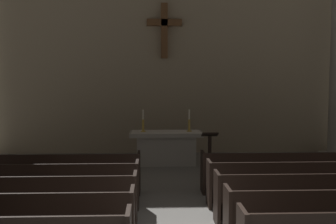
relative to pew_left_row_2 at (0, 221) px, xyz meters
name	(u,v)px	position (x,y,z in m)	size (l,w,h in m)	color
pew_left_row_2	(0,221)	(0.00, 0.00, 0.00)	(4.04, 0.50, 0.95)	black
pew_left_row_3	(21,201)	(0.00, 1.02, 0.00)	(4.04, 0.50, 0.95)	black
pew_left_row_4	(38,185)	(0.00, 2.03, 0.00)	(4.04, 0.50, 0.95)	black
pew_left_row_5	(50,174)	(0.00, 3.05, 0.00)	(4.04, 0.50, 0.95)	black
pew_right_row_3	(327,197)	(5.45, 1.02, 0.00)	(4.04, 0.50, 0.95)	black
pew_right_row_4	(306,183)	(5.45, 2.03, 0.00)	(4.04, 0.50, 0.95)	black
pew_right_row_5	(289,171)	(5.45, 3.05, 0.00)	(4.04, 0.50, 0.95)	black
altar	(166,147)	(2.72, 6.18, 0.06)	(2.20, 0.90, 1.01)	#A8A399
candlestick_left	(143,125)	(2.02, 6.18, 0.75)	(0.16, 0.16, 0.67)	#B79338
candlestick_right	(189,124)	(3.42, 6.18, 0.75)	(0.16, 0.16, 0.67)	#B79338
apse_with_cross	(164,43)	(2.72, 8.27, 3.38)	(12.28, 0.47, 7.72)	gray
lectern	(210,154)	(3.88, 4.98, 0.07)	(0.44, 0.36, 1.15)	black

